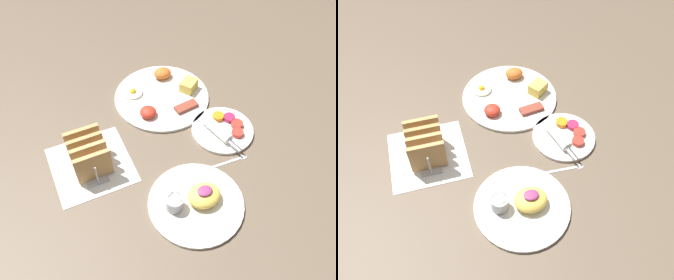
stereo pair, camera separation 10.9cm
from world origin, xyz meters
The scene contains 7 objects.
ground_plane centered at (0.00, 0.00, 0.00)m, with size 3.00×3.00×0.00m, color brown.
napkin_flat centered at (-0.19, 0.05, 0.00)m, with size 0.22×0.22×0.00m.
plate_breakfast centered at (0.10, 0.22, 0.01)m, with size 0.31×0.31×0.05m.
plate_condiments centered at (0.21, 0.01, 0.01)m, with size 0.19×0.20×0.04m.
plate_foreground centered at (0.02, -0.19, 0.01)m, with size 0.25×0.25×0.06m.
toast_rack centered at (-0.19, 0.05, 0.05)m, with size 0.10×0.15×0.10m.
teaspoon centered at (0.18, -0.11, 0.00)m, with size 0.13×0.02×0.01m.
Camera 2 is at (-0.16, -0.65, 0.87)m, focal length 40.00 mm.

